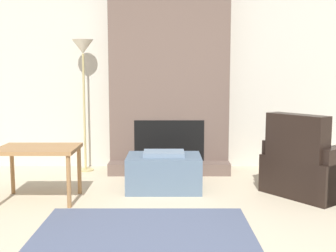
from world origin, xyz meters
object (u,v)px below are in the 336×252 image
at_px(ottoman, 163,172).
at_px(floor_lamp_left, 82,59).
at_px(armchair, 308,169).
at_px(side_table, 37,154).

bearing_deg(ottoman, floor_lamp_left, 138.13).
xyz_separation_m(armchair, floor_lamp_left, (-2.73, 1.16, 1.26)).
xyz_separation_m(ottoman, floor_lamp_left, (-1.10, 0.99, 1.34)).
distance_m(ottoman, floor_lamp_left, 1.99).
bearing_deg(side_table, ottoman, 17.12).
bearing_deg(armchair, ottoman, 46.43).
xyz_separation_m(ottoman, side_table, (-1.32, -0.41, 0.29)).
relative_size(side_table, floor_lamp_left, 0.46).
relative_size(armchair, floor_lamp_left, 0.66).
height_order(side_table, floor_lamp_left, floor_lamp_left).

